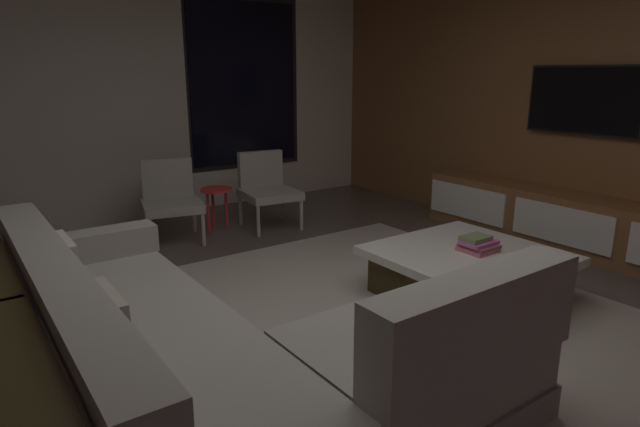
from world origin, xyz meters
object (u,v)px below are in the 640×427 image
Objects in this scene: coffee_table at (466,274)px; side_stool at (216,196)px; accent_chair_near_window at (266,186)px; media_console at (579,226)px; sectional_couch at (213,356)px; accent_chair_by_curtain at (170,196)px; mounted_tv at (584,100)px; book_stack_on_coffee_table at (478,244)px.

side_stool reaches higher than coffee_table.
accent_chair_near_window reaches higher than media_console.
media_console reaches higher than side_stool.
sectional_couch is 2.05m from coffee_table.
sectional_couch is 3.21× the size of accent_chair_by_curtain.
accent_chair_near_window is at bearing 132.22° from mounted_tv.
book_stack_on_coffee_table is 2.93m from accent_chair_by_curtain.
accent_chair_near_window is 1.01m from accent_chair_by_curtain.
side_stool is 3.45m from media_console.
accent_chair_by_curtain is (-1.00, 0.12, 0.00)m from accent_chair_near_window.
side_stool is (1.30, 2.74, 0.08)m from sectional_couch.
side_stool is at bearing 133.38° from media_console.
coffee_table is at bearing 4.37° from sectional_couch.
book_stack_on_coffee_table is 2.74m from side_stool.
accent_chair_near_window and accent_chair_by_curtain have the same top height.
book_stack_on_coffee_table is at bearing -64.40° from accent_chair_by_curtain.
coffee_table is at bearing -74.16° from side_stool.
coffee_table is at bearing -85.49° from accent_chair_near_window.
side_stool is at bearing 170.48° from accent_chair_near_window.
accent_chair_near_window is 0.55m from side_stool.
media_console is at bearing -46.62° from side_stool.
accent_chair_near_window is at bearing -6.54° from accent_chair_by_curtain.
book_stack_on_coffee_table is at bearing -170.10° from mounted_tv.
book_stack_on_coffee_table is (0.07, -0.03, 0.22)m from coffee_table.
accent_chair_near_window is (-0.26, 2.53, 0.03)m from book_stack_on_coffee_table.
accent_chair_by_curtain is at bearing 142.26° from mounted_tv.
coffee_table is 2.52m from accent_chair_near_window.
book_stack_on_coffee_table is 0.32× the size of accent_chair_near_window.
mounted_tv reaches higher than book_stack_on_coffee_table.
mounted_tv is (3.86, 0.43, 1.06)m from sectional_couch.
side_stool is 3.58m from mounted_tv.
coffee_table is 1.64m from media_console.
book_stack_on_coffee_table reaches higher than side_stool.
coffee_table is at bearing 155.39° from book_stack_on_coffee_table.
book_stack_on_coffee_table is at bearing -84.07° from accent_chair_near_window.
mounted_tv is at bearing -42.17° from side_stool.
mounted_tv is at bearing 6.39° from sectional_couch.
sectional_couch is at bearing -176.57° from book_stack_on_coffee_table.
sectional_couch is at bearing -176.36° from media_console.
media_console is at bearing -52.83° from accent_chair_near_window.
accent_chair_near_window is at bearing 94.51° from coffee_table.
accent_chair_near_window is 0.25× the size of media_console.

